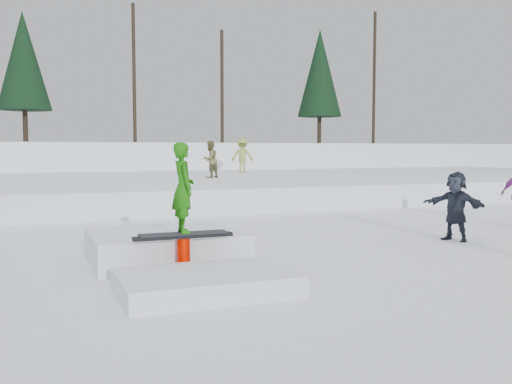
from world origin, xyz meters
name	(u,v)px	position (x,y,z in m)	size (l,w,h in m)	color
ground	(272,262)	(0.00, 0.00, 0.00)	(120.00, 120.00, 0.00)	white
snow_berm	(91,162)	(0.00, 30.00, 1.20)	(60.00, 14.00, 2.40)	white
snow_midrise	(126,186)	(0.00, 16.00, 0.40)	(50.00, 18.00, 0.80)	white
treeline	(188,68)	(6.18, 28.28, 7.45)	(40.24, 4.22, 10.50)	black
walker_olive	(210,159)	(3.20, 13.88, 1.58)	(0.76, 0.59, 1.57)	brown
walker_ygreen	(243,156)	(6.37, 18.41, 1.69)	(1.15, 0.66, 1.78)	#90A242
spectator_dark	(456,206)	(4.70, 0.70, 0.76)	(1.42, 0.45, 1.53)	#1E2430
jib_rail_feature	(175,251)	(-1.74, 0.09, 0.30)	(2.60, 4.40, 2.11)	white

